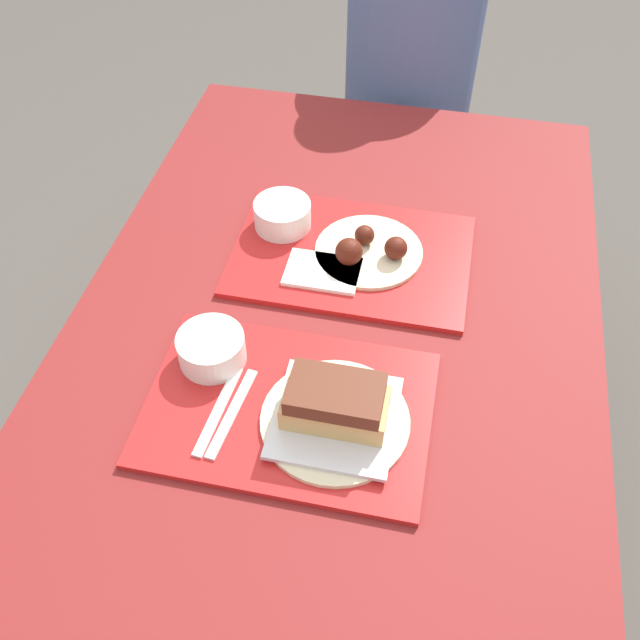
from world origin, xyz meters
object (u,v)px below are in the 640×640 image
at_px(bowl_coleslaw_far, 282,213).
at_px(wings_plate_far, 368,249).
at_px(tray_near, 288,409).
at_px(tray_far, 350,256).
at_px(person_seated_across, 412,48).
at_px(bowl_coleslaw_near, 211,347).
at_px(brisket_sandwich_plate, 335,410).

xyz_separation_m(bowl_coleslaw_far, wings_plate_far, (0.18, -0.05, -0.01)).
height_order(tray_near, tray_far, same).
bearing_deg(tray_far, person_seated_across, 88.50).
bearing_deg(tray_near, tray_far, 84.96).
distance_m(bowl_coleslaw_far, person_seated_across, 0.73).
bearing_deg(bowl_coleslaw_near, wings_plate_far, 55.08).
relative_size(tray_near, brisket_sandwich_plate, 1.93).
bearing_deg(bowl_coleslaw_near, tray_near, -24.97).
bearing_deg(brisket_sandwich_plate, tray_far, 96.70).
height_order(tray_near, bowl_coleslaw_near, bowl_coleslaw_near).
xyz_separation_m(wings_plate_far, person_seated_across, (-0.01, 0.77, 0.00)).
distance_m(tray_near, bowl_coleslaw_far, 0.43).
bearing_deg(bowl_coleslaw_near, person_seated_across, 79.64).
bearing_deg(person_seated_across, bowl_coleslaw_far, -102.86).
xyz_separation_m(brisket_sandwich_plate, wings_plate_far, (-0.01, 0.38, -0.02)).
height_order(brisket_sandwich_plate, bowl_coleslaw_far, brisket_sandwich_plate).
bearing_deg(wings_plate_far, tray_far, 179.10).
relative_size(tray_far, bowl_coleslaw_far, 4.02).
relative_size(bowl_coleslaw_near, wings_plate_far, 0.54).
distance_m(tray_far, wings_plate_far, 0.04).
bearing_deg(bowl_coleslaw_far, brisket_sandwich_plate, -66.31).
bearing_deg(person_seated_across, brisket_sandwich_plate, -88.80).
xyz_separation_m(brisket_sandwich_plate, person_seated_across, (-0.02, 1.14, -0.01)).
height_order(bowl_coleslaw_far, wings_plate_far, wings_plate_far).
xyz_separation_m(tray_far, person_seated_across, (0.02, 0.77, 0.03)).
distance_m(brisket_sandwich_plate, wings_plate_far, 0.38).
height_order(tray_far, bowl_coleslaw_near, bowl_coleslaw_near).
bearing_deg(tray_far, wings_plate_far, -0.90).
bearing_deg(brisket_sandwich_plate, person_seated_across, 91.20).
bearing_deg(person_seated_across, tray_far, -91.50).
distance_m(tray_near, person_seated_across, 1.13).
relative_size(bowl_coleslaw_near, brisket_sandwich_plate, 0.48).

